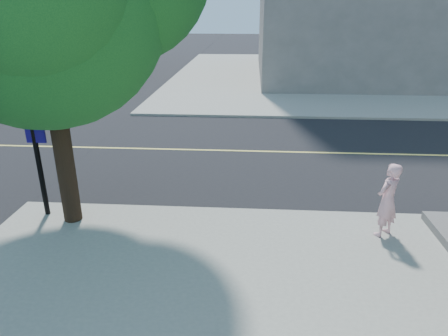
{
  "coord_description": "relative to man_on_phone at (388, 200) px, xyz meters",
  "views": [
    {
      "loc": [
        4.48,
        -8.71,
        4.61
      ],
      "look_at": [
        3.9,
        -0.38,
        1.3
      ],
      "focal_mm": 32.68,
      "sensor_mm": 36.0,
      "label": 1
    }
  ],
  "objects": [
    {
      "name": "man_on_phone",
      "position": [
        0.0,
        0.0,
        0.0
      ],
      "size": [
        0.69,
        0.67,
        1.6
      ],
      "primitive_type": "imported",
      "rotation": [
        0.0,
        0.0,
        3.84
      ],
      "color": "#FBB6C1",
      "rests_on": "sidewalk_se"
    },
    {
      "name": "road_ew",
      "position": [
        -7.31,
        5.48,
        -0.92
      ],
      "size": [
        140.0,
        9.0,
        0.01
      ],
      "primitive_type": "cube",
      "color": "black",
      "rests_on": "ground"
    },
    {
      "name": "sidewalk_ne",
      "position": [
        6.19,
        22.48,
        -0.86
      ],
      "size": [
        29.0,
        25.0,
        0.12
      ],
      "primitive_type": "cube",
      "color": "gray",
      "rests_on": "ground"
    },
    {
      "name": "ground",
      "position": [
        -7.31,
        0.98,
        -0.92
      ],
      "size": [
        140.0,
        140.0,
        0.0
      ],
      "primitive_type": "plane",
      "color": "black",
      "rests_on": "ground"
    }
  ]
}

